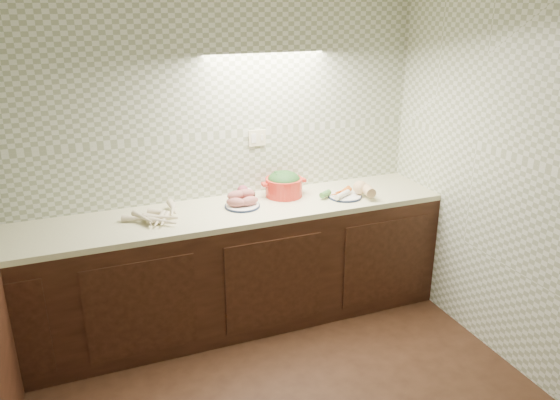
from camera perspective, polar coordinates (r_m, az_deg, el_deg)
name	(u,v)px	position (r m, az deg, el deg)	size (l,w,h in m)	color
room	(275,175)	(2.17, -0.53, 2.61)	(3.60, 3.60, 2.60)	black
counter	(112,362)	(3.20, -17.13, -15.84)	(3.60, 3.60, 0.90)	black
parsnip_pile	(157,216)	(3.72, -12.77, -1.63)	(0.44, 0.32, 0.06)	beige
sweet_potato_plate	(242,201)	(3.87, -4.02, -0.07)	(0.25, 0.25, 0.12)	#131D39
onion_bowl	(244,195)	(3.98, -3.73, 0.56)	(0.15, 0.15, 0.12)	black
dutch_oven	(284,184)	(4.05, 0.41, 1.68)	(0.34, 0.28, 0.19)	red
veg_plate	(351,191)	(4.08, 7.47, 0.91)	(0.41, 0.27, 0.12)	#131D39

